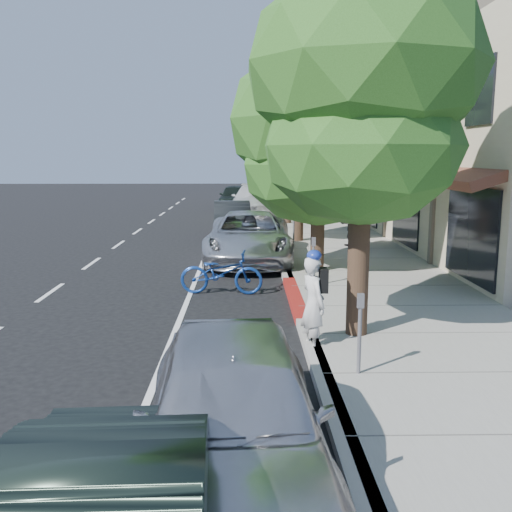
{
  "coord_description": "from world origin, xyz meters",
  "views": [
    {
      "loc": [
        -1.19,
        -12.32,
        3.46
      ],
      "look_at": [
        -0.96,
        -0.35,
        1.35
      ],
      "focal_mm": 40.0,
      "sensor_mm": 36.0,
      "label": 1
    }
  ],
  "objects_px": {
    "street_tree_4": "(281,131)",
    "dark_suv_far": "(235,197)",
    "silver_suv": "(249,237)",
    "pedestrian": "(351,224)",
    "street_tree_1": "(320,124)",
    "street_tree_3": "(288,124)",
    "cyclist": "(313,304)",
    "near_car_a": "(233,411)",
    "street_tree_0": "(364,73)",
    "dark_sedan": "(232,219)",
    "street_tree_5": "(275,144)",
    "street_tree_2": "(299,140)",
    "bicycle": "(221,273)",
    "white_pickup": "(255,201)"
  },
  "relations": [
    {
      "from": "street_tree_4",
      "to": "dark_suv_far",
      "type": "distance_m",
      "value": 5.82
    },
    {
      "from": "silver_suv",
      "to": "pedestrian",
      "type": "relative_size",
      "value": 3.64
    },
    {
      "from": "street_tree_1",
      "to": "street_tree_3",
      "type": "xyz_separation_m",
      "value": [
        0.0,
        12.0,
        0.63
      ]
    },
    {
      "from": "cyclist",
      "to": "near_car_a",
      "type": "xyz_separation_m",
      "value": [
        -1.33,
        -4.17,
        -0.05
      ]
    },
    {
      "from": "street_tree_0",
      "to": "street_tree_4",
      "type": "relative_size",
      "value": 0.99
    },
    {
      "from": "street_tree_3",
      "to": "street_tree_4",
      "type": "xyz_separation_m",
      "value": [
        -0.0,
        6.0,
        -0.09
      ]
    },
    {
      "from": "dark_sedan",
      "to": "near_car_a",
      "type": "bearing_deg",
      "value": -91.48
    },
    {
      "from": "dark_sedan",
      "to": "pedestrian",
      "type": "xyz_separation_m",
      "value": [
        4.49,
        -3.88,
        0.22
      ]
    },
    {
      "from": "silver_suv",
      "to": "street_tree_0",
      "type": "bearing_deg",
      "value": -75.19
    },
    {
      "from": "street_tree_5",
      "to": "pedestrian",
      "type": "height_order",
      "value": "street_tree_5"
    },
    {
      "from": "street_tree_0",
      "to": "silver_suv",
      "type": "bearing_deg",
      "value": 103.41
    },
    {
      "from": "street_tree_2",
      "to": "dark_sedan",
      "type": "bearing_deg",
      "value": 136.91
    },
    {
      "from": "street_tree_0",
      "to": "street_tree_3",
      "type": "xyz_separation_m",
      "value": [
        0.0,
        18.0,
        0.09
      ]
    },
    {
      "from": "bicycle",
      "to": "white_pickup",
      "type": "bearing_deg",
      "value": 1.75
    },
    {
      "from": "street_tree_3",
      "to": "dark_sedan",
      "type": "bearing_deg",
      "value": -127.3
    },
    {
      "from": "dark_suv_far",
      "to": "pedestrian",
      "type": "distance_m",
      "value": 17.1
    },
    {
      "from": "street_tree_0",
      "to": "bicycle",
      "type": "bearing_deg",
      "value": 125.5
    },
    {
      "from": "silver_suv",
      "to": "street_tree_3",
      "type": "bearing_deg",
      "value": 79.97
    },
    {
      "from": "dark_suv_far",
      "to": "street_tree_5",
      "type": "bearing_deg",
      "value": 51.52
    },
    {
      "from": "street_tree_2",
      "to": "cyclist",
      "type": "bearing_deg",
      "value": -94.05
    },
    {
      "from": "street_tree_2",
      "to": "dark_suv_far",
      "type": "distance_m",
      "value": 15.68
    },
    {
      "from": "street_tree_2",
      "to": "street_tree_5",
      "type": "bearing_deg",
      "value": 90.0
    },
    {
      "from": "street_tree_1",
      "to": "pedestrian",
      "type": "distance_m",
      "value": 6.0
    },
    {
      "from": "street_tree_2",
      "to": "dark_suv_far",
      "type": "bearing_deg",
      "value": 100.37
    },
    {
      "from": "dark_suv_far",
      "to": "silver_suv",
      "type": "bearing_deg",
      "value": -82.53
    },
    {
      "from": "street_tree_1",
      "to": "near_car_a",
      "type": "distance_m",
      "value": 11.49
    },
    {
      "from": "dark_sedan",
      "to": "street_tree_1",
      "type": "bearing_deg",
      "value": -75.37
    },
    {
      "from": "street_tree_0",
      "to": "pedestrian",
      "type": "xyz_separation_m",
      "value": [
        1.82,
        10.62,
        -3.92
      ]
    },
    {
      "from": "silver_suv",
      "to": "street_tree_1",
      "type": "bearing_deg",
      "value": -47.52
    },
    {
      "from": "cyclist",
      "to": "bicycle",
      "type": "xyz_separation_m",
      "value": [
        -1.81,
        4.32,
        -0.31
      ]
    },
    {
      "from": "street_tree_1",
      "to": "bicycle",
      "type": "bearing_deg",
      "value": -140.64
    },
    {
      "from": "street_tree_1",
      "to": "white_pickup",
      "type": "height_order",
      "value": "street_tree_1"
    },
    {
      "from": "street_tree_4",
      "to": "street_tree_5",
      "type": "xyz_separation_m",
      "value": [
        0.0,
        6.0,
        -0.61
      ]
    },
    {
      "from": "white_pickup",
      "to": "near_car_a",
      "type": "distance_m",
      "value": 27.16
    },
    {
      "from": "street_tree_5",
      "to": "silver_suv",
      "type": "distance_m",
      "value": 22.1
    },
    {
      "from": "dark_sedan",
      "to": "near_car_a",
      "type": "xyz_separation_m",
      "value": [
        0.45,
        -19.2,
        0.07
      ]
    },
    {
      "from": "street_tree_4",
      "to": "street_tree_5",
      "type": "relative_size",
      "value": 1.12
    },
    {
      "from": "dark_suv_far",
      "to": "cyclist",
      "type": "bearing_deg",
      "value": -81.06
    },
    {
      "from": "white_pickup",
      "to": "near_car_a",
      "type": "bearing_deg",
      "value": -85.89
    },
    {
      "from": "bicycle",
      "to": "cyclist",
      "type": "bearing_deg",
      "value": -151.91
    },
    {
      "from": "street_tree_5",
      "to": "near_car_a",
      "type": "bearing_deg",
      "value": -93.66
    },
    {
      "from": "dark_sedan",
      "to": "white_pickup",
      "type": "xyz_separation_m",
      "value": [
        1.14,
        7.95,
        0.17
      ]
    },
    {
      "from": "silver_suv",
      "to": "near_car_a",
      "type": "xyz_separation_m",
      "value": [
        -0.25,
        -12.96,
        -0.01
      ]
    },
    {
      "from": "street_tree_0",
      "to": "pedestrian",
      "type": "distance_m",
      "value": 11.46
    },
    {
      "from": "street_tree_0",
      "to": "street_tree_3",
      "type": "height_order",
      "value": "street_tree_3"
    },
    {
      "from": "white_pickup",
      "to": "dark_suv_far",
      "type": "bearing_deg",
      "value": 110.4
    },
    {
      "from": "street_tree_3",
      "to": "dark_sedan",
      "type": "height_order",
      "value": "street_tree_3"
    },
    {
      "from": "silver_suv",
      "to": "dark_suv_far",
      "type": "bearing_deg",
      "value": 93.81
    },
    {
      "from": "near_car_a",
      "to": "dark_sedan",
      "type": "bearing_deg",
      "value": 88.4
    },
    {
      "from": "street_tree_1",
      "to": "dark_sedan",
      "type": "xyz_separation_m",
      "value": [
        -2.67,
        8.5,
        -3.6
      ]
    }
  ]
}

